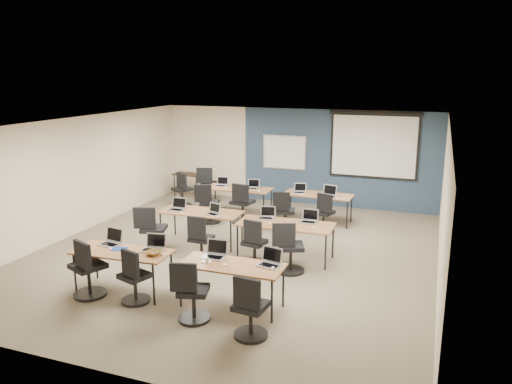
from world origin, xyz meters
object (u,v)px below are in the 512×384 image
at_px(training_table_front_left, 122,254).
at_px(laptop_1, 153,246).
at_px(training_table_mid_left, 201,213).
at_px(task_chair_0, 88,273).
at_px(training_table_front_right, 232,267).
at_px(task_chair_1, 134,281).
at_px(task_chair_4, 152,234).
at_px(laptop_7, 309,219).
at_px(training_table_back_right, 318,196).
at_px(training_table_mid_right, 285,226).
at_px(utility_table, 188,177).
at_px(task_chair_6, 254,246).
at_px(laptop_9, 253,186).
at_px(laptop_2, 215,253).
at_px(task_chair_8, 208,207).
at_px(task_chair_9, 242,206).
at_px(task_chair_3, 250,312).
at_px(laptop_11, 329,194).
at_px(task_chair_2, 191,296).
at_px(spare_chair_a, 209,188).
at_px(laptop_6, 267,215).
at_px(laptop_10, 299,190).
at_px(laptop_3, 270,261).
at_px(projector_screen, 374,142).
at_px(task_chair_5, 200,242).
at_px(task_chair_10, 284,214).
at_px(task_chair_7, 289,252).
at_px(training_table_back_left, 238,190).
at_px(task_chair_11, 324,216).
at_px(spare_chair_b, 182,193).
at_px(laptop_4, 177,207).
at_px(whiteboard, 284,153).
at_px(laptop_0, 111,240).
at_px(laptop_5, 213,212).

xyz_separation_m(training_table_front_left, laptop_1, (0.48, 0.24, 0.11)).
xyz_separation_m(training_table_mid_left, task_chair_0, (-0.57, -3.11, -0.26)).
relative_size(training_table_front_right, task_chair_1, 1.74).
bearing_deg(task_chair_4, laptop_7, -0.45).
bearing_deg(laptop_7, task_chair_0, -134.82).
height_order(training_table_back_right, task_chair_1, task_chair_1).
bearing_deg(laptop_7, training_table_mid_right, -148.47).
distance_m(training_table_front_right, utility_table, 7.31).
bearing_deg(task_chair_6, task_chair_0, -124.16).
bearing_deg(laptop_9, laptop_2, -85.38).
distance_m(training_table_mid_left, task_chair_8, 1.57).
height_order(task_chair_0, laptop_2, task_chair_0).
bearing_deg(task_chair_9, task_chair_3, -58.63).
relative_size(training_table_front_right, laptop_11, 4.67).
relative_size(task_chair_1, laptop_7, 2.91).
relative_size(laptop_1, laptop_2, 0.97).
height_order(laptop_1, task_chair_9, task_chair_9).
relative_size(task_chair_2, laptop_7, 2.98).
bearing_deg(spare_chair_a, laptop_6, -65.19).
distance_m(task_chair_8, laptop_9, 1.34).
distance_m(task_chair_1, utility_table, 7.00).
xyz_separation_m(training_table_front_left, laptop_10, (1.71, 5.13, 0.11)).
xyz_separation_m(laptop_1, laptop_3, (2.10, 0.04, 0.00)).
bearing_deg(projector_screen, task_chair_5, -117.89).
bearing_deg(laptop_9, task_chair_10, -48.00).
distance_m(projector_screen, task_chair_8, 4.75).
bearing_deg(training_table_back_right, task_chair_9, -155.08).
bearing_deg(task_chair_7, training_table_front_left, -166.03).
relative_size(training_table_back_left, task_chair_7, 1.73).
bearing_deg(laptop_6, projector_screen, 52.75).
height_order(task_chair_2, laptop_11, laptop_11).
height_order(task_chair_11, spare_chair_b, spare_chair_b).
distance_m(spare_chair_a, spare_chair_b, 0.88).
bearing_deg(laptop_4, task_chair_1, -73.82).
bearing_deg(projector_screen, task_chair_1, -111.78).
xyz_separation_m(whiteboard, projector_screen, (2.50, -0.02, 0.44)).
xyz_separation_m(whiteboard, task_chair_0, (-1.20, -7.20, -1.02)).
bearing_deg(laptop_2, laptop_9, 100.78).
distance_m(training_table_mid_left, laptop_3, 3.42).
relative_size(projector_screen, training_table_back_right, 1.41).
distance_m(training_table_mid_right, laptop_11, 2.56).
relative_size(laptop_0, task_chair_6, 0.38).
bearing_deg(task_chair_7, laptop_5, 135.07).
height_order(training_table_front_right, laptop_10, laptop_10).
distance_m(training_table_back_left, task_chair_2, 5.83).
height_order(laptop_6, laptop_10, laptop_6).
bearing_deg(task_chair_11, task_chair_2, -83.37).
height_order(projector_screen, laptop_4, projector_screen).
xyz_separation_m(laptop_1, task_chair_4, (-0.99, 1.52, -0.37)).
relative_size(task_chair_1, laptop_5, 3.23).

